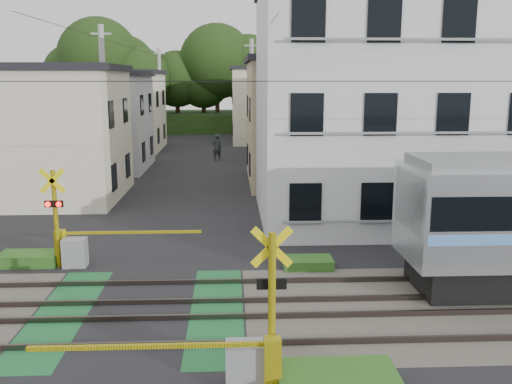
{
  "coord_description": "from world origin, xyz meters",
  "views": [
    {
      "loc": [
        2.27,
        -13.31,
        5.68
      ],
      "look_at": [
        3.1,
        5.0,
        2.01
      ],
      "focal_mm": 40.0,
      "sensor_mm": 36.0,
      "label": 1
    }
  ],
  "objects_px": {
    "crossing_signal_far": "(72,244)",
    "apartment_block": "(385,104)",
    "pedestrian": "(217,147)",
    "crossing_signal_near": "(249,354)"
  },
  "relations": [
    {
      "from": "crossing_signal_far",
      "to": "apartment_block",
      "type": "distance_m",
      "value": 13.14
    },
    {
      "from": "apartment_block",
      "to": "pedestrian",
      "type": "bearing_deg",
      "value": 112.99
    },
    {
      "from": "crossing_signal_far",
      "to": "crossing_signal_near",
      "type": "bearing_deg",
      "value": -54.71
    },
    {
      "from": "apartment_block",
      "to": "pedestrian",
      "type": "relative_size",
      "value": 5.52
    },
    {
      "from": "crossing_signal_far",
      "to": "pedestrian",
      "type": "relative_size",
      "value": 2.56
    },
    {
      "from": "crossing_signal_near",
      "to": "apartment_block",
      "type": "distance_m",
      "value": 14.95
    },
    {
      "from": "crossing_signal_far",
      "to": "pedestrian",
      "type": "bearing_deg",
      "value": 80.23
    },
    {
      "from": "crossing_signal_near",
      "to": "pedestrian",
      "type": "relative_size",
      "value": 2.56
    },
    {
      "from": "crossing_signal_near",
      "to": "crossing_signal_far",
      "type": "relative_size",
      "value": 1.0
    },
    {
      "from": "crossing_signal_far",
      "to": "pedestrian",
      "type": "xyz_separation_m",
      "value": [
        3.91,
        22.74,
        0.21
      ]
    }
  ]
}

